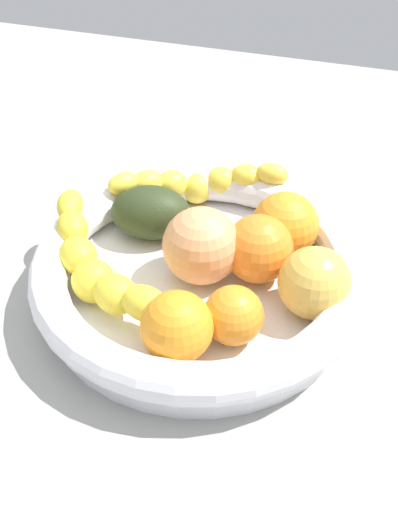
{
  "coord_description": "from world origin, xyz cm",
  "views": [
    {
      "loc": [
        -13.66,
        42.38,
        44.77
      ],
      "look_at": [
        0.0,
        0.0,
        7.92
      ],
      "focal_mm": 44.27,
      "sensor_mm": 36.0,
      "label": 1
    }
  ],
  "objects_px": {
    "orange_rear": "(177,327)",
    "fruit_bowl": "(199,273)",
    "orange_mid_left": "(285,225)",
    "orange_mid_right": "(234,315)",
    "avocado_dark": "(151,213)",
    "banana_draped_right": "(197,182)",
    "peach_blush": "(202,246)",
    "apple_yellow": "(315,283)",
    "banana_draped_left": "(102,269)",
    "orange_front": "(259,249)"
  },
  "relations": [
    {
      "from": "banana_draped_left",
      "to": "orange_mid_right",
      "type": "height_order",
      "value": "same"
    },
    {
      "from": "banana_draped_left",
      "to": "orange_mid_left",
      "type": "distance_m",
      "value": 0.18
    },
    {
      "from": "fruit_bowl",
      "to": "orange_mid_right",
      "type": "height_order",
      "value": "orange_mid_right"
    },
    {
      "from": "fruit_bowl",
      "to": "banana_draped_right",
      "type": "height_order",
      "value": "banana_draped_right"
    },
    {
      "from": "orange_front",
      "to": "avocado_dark",
      "type": "bearing_deg",
      "value": -14.17
    },
    {
      "from": "orange_mid_left",
      "to": "avocado_dark",
      "type": "height_order",
      "value": "orange_mid_left"
    },
    {
      "from": "orange_front",
      "to": "orange_mid_left",
      "type": "relative_size",
      "value": 0.99
    },
    {
      "from": "orange_mid_right",
      "to": "peach_blush",
      "type": "bearing_deg",
      "value": -54.08
    },
    {
      "from": "orange_front",
      "to": "avocado_dark",
      "type": "xyz_separation_m",
      "value": [
        0.12,
        -0.03,
        -0.01
      ]
    },
    {
      "from": "banana_draped_right",
      "to": "orange_rear",
      "type": "height_order",
      "value": "orange_rear"
    },
    {
      "from": "peach_blush",
      "to": "apple_yellow",
      "type": "bearing_deg",
      "value": 172.62
    },
    {
      "from": "banana_draped_right",
      "to": "avocado_dark",
      "type": "distance_m",
      "value": 0.07
    },
    {
      "from": "orange_mid_left",
      "to": "orange_mid_right",
      "type": "height_order",
      "value": "orange_mid_left"
    },
    {
      "from": "banana_draped_right",
      "to": "peach_blush",
      "type": "relative_size",
      "value": 2.46
    },
    {
      "from": "fruit_bowl",
      "to": "orange_rear",
      "type": "distance_m",
      "value": 0.09
    },
    {
      "from": "banana_draped_right",
      "to": "avocado_dark",
      "type": "bearing_deg",
      "value": 66.51
    },
    {
      "from": "orange_front",
      "to": "orange_rear",
      "type": "height_order",
      "value": "orange_front"
    },
    {
      "from": "orange_rear",
      "to": "orange_mid_right",
      "type": "bearing_deg",
      "value": -141.38
    },
    {
      "from": "orange_mid_left",
      "to": "peach_blush",
      "type": "bearing_deg",
      "value": 42.43
    },
    {
      "from": "avocado_dark",
      "to": "orange_mid_left",
      "type": "bearing_deg",
      "value": -174.5
    },
    {
      "from": "banana_draped_left",
      "to": "orange_mid_right",
      "type": "bearing_deg",
      "value": 172.38
    },
    {
      "from": "orange_front",
      "to": "peach_blush",
      "type": "xyz_separation_m",
      "value": [
        0.05,
        0.02,
        0.0
      ]
    },
    {
      "from": "orange_rear",
      "to": "avocado_dark",
      "type": "distance_m",
      "value": 0.17
    },
    {
      "from": "orange_front",
      "to": "orange_mid_right",
      "type": "height_order",
      "value": "orange_front"
    },
    {
      "from": "banana_draped_right",
      "to": "orange_mid_left",
      "type": "bearing_deg",
      "value": 153.95
    },
    {
      "from": "orange_rear",
      "to": "avocado_dark",
      "type": "xyz_separation_m",
      "value": [
        0.08,
        -0.15,
        -0.0
      ]
    },
    {
      "from": "fruit_bowl",
      "to": "orange_front",
      "type": "relative_size",
      "value": 4.82
    },
    {
      "from": "fruit_bowl",
      "to": "orange_front",
      "type": "height_order",
      "value": "orange_front"
    },
    {
      "from": "orange_front",
      "to": "avocado_dark",
      "type": "distance_m",
      "value": 0.12
    },
    {
      "from": "orange_front",
      "to": "avocado_dark",
      "type": "height_order",
      "value": "orange_front"
    },
    {
      "from": "orange_mid_left",
      "to": "avocado_dark",
      "type": "bearing_deg",
      "value": 5.5
    },
    {
      "from": "orange_front",
      "to": "orange_mid_right",
      "type": "bearing_deg",
      "value": 89.71
    },
    {
      "from": "banana_draped_left",
      "to": "apple_yellow",
      "type": "relative_size",
      "value": 2.98
    },
    {
      "from": "orange_mid_left",
      "to": "apple_yellow",
      "type": "xyz_separation_m",
      "value": [
        -0.04,
        0.07,
        -0.0
      ]
    },
    {
      "from": "fruit_bowl",
      "to": "banana_draped_left",
      "type": "height_order",
      "value": "banana_draped_left"
    },
    {
      "from": "banana_draped_right",
      "to": "peach_blush",
      "type": "xyz_separation_m",
      "value": [
        -0.04,
        0.11,
        0.01
      ]
    },
    {
      "from": "peach_blush",
      "to": "banana_draped_left",
      "type": "bearing_deg",
      "value": 32.8
    },
    {
      "from": "apple_yellow",
      "to": "fruit_bowl",
      "type": "bearing_deg",
      "value": -3.46
    },
    {
      "from": "orange_mid_left",
      "to": "apple_yellow",
      "type": "distance_m",
      "value": 0.08
    },
    {
      "from": "orange_rear",
      "to": "avocado_dark",
      "type": "height_order",
      "value": "orange_rear"
    },
    {
      "from": "banana_draped_left",
      "to": "orange_front",
      "type": "distance_m",
      "value": 0.14
    },
    {
      "from": "banana_draped_right",
      "to": "orange_rear",
      "type": "distance_m",
      "value": 0.22
    },
    {
      "from": "banana_draped_left",
      "to": "orange_rear",
      "type": "distance_m",
      "value": 0.1
    },
    {
      "from": "fruit_bowl",
      "to": "avocado_dark",
      "type": "bearing_deg",
      "value": -38.3
    },
    {
      "from": "orange_rear",
      "to": "fruit_bowl",
      "type": "bearing_deg",
      "value": -83.31
    },
    {
      "from": "banana_draped_right",
      "to": "peach_blush",
      "type": "bearing_deg",
      "value": 110.18
    },
    {
      "from": "banana_draped_right",
      "to": "orange_rear",
      "type": "relative_size",
      "value": 2.98
    },
    {
      "from": "orange_mid_left",
      "to": "peach_blush",
      "type": "xyz_separation_m",
      "value": [
        0.07,
        0.06,
        0.0
      ]
    },
    {
      "from": "fruit_bowl",
      "to": "peach_blush",
      "type": "bearing_deg",
      "value": -96.73
    },
    {
      "from": "orange_rear",
      "to": "peach_blush",
      "type": "relative_size",
      "value": 0.83
    }
  ]
}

